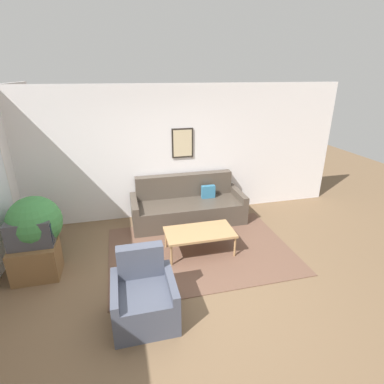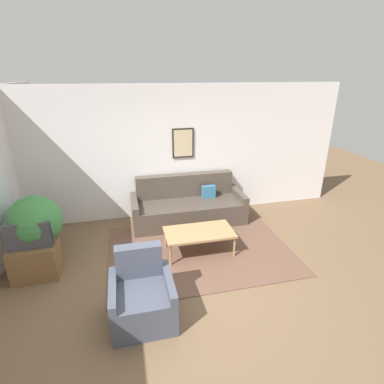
{
  "view_description": "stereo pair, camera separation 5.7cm",
  "coord_description": "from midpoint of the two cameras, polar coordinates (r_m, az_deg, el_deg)",
  "views": [
    {
      "loc": [
        -0.73,
        -3.36,
        2.89
      ],
      "look_at": [
        0.5,
        1.57,
        0.85
      ],
      "focal_mm": 28.0,
      "sensor_mm": 36.0,
      "label": 1
    },
    {
      "loc": [
        -0.67,
        -3.38,
        2.89
      ],
      "look_at": [
        0.5,
        1.57,
        0.85
      ],
      "focal_mm": 28.0,
      "sensor_mm": 36.0,
      "label": 2
    }
  ],
  "objects": [
    {
      "name": "area_rug",
      "position": [
        5.32,
        1.78,
        -10.96
      ],
      "size": [
        3.1,
        2.24,
        0.01
      ],
      "color": "brown",
      "rests_on": "ground_plane"
    },
    {
      "name": "coffee_table",
      "position": [
        5.09,
        1.69,
        -7.81
      ],
      "size": [
        1.15,
        0.63,
        0.41
      ],
      "color": "#A87F51",
      "rests_on": "ground_plane"
    },
    {
      "name": "wall_back",
      "position": [
        6.18,
        -6.44,
        7.29
      ],
      "size": [
        8.0,
        0.09,
        2.7
      ],
      "color": "silver",
      "rests_on": "ground_plane"
    },
    {
      "name": "tv_stand",
      "position": [
        5.17,
        -27.3,
        -11.46
      ],
      "size": [
        0.65,
        0.5,
        0.52
      ],
      "color": "brown",
      "rests_on": "ground_plane"
    },
    {
      "name": "armchair",
      "position": [
        3.97,
        -9.03,
        -19.24
      ],
      "size": [
        0.76,
        0.76,
        0.88
      ],
      "rotation": [
        0.0,
        0.0,
        -0.19
      ],
      "color": "#474C5B",
      "rests_on": "ground_plane"
    },
    {
      "name": "ground_plane",
      "position": [
        4.49,
        -1.32,
        -18.19
      ],
      "size": [
        16.0,
        16.0,
        0.0
      ],
      "primitive_type": "plane",
      "color": "brown"
    },
    {
      "name": "potted_plant_small",
      "position": [
        5.89,
        -25.88,
        -5.0
      ],
      "size": [
        0.44,
        0.44,
        0.72
      ],
      "color": "#935638",
      "rests_on": "ground_plane"
    },
    {
      "name": "potted_plant_tall",
      "position": [
        5.09,
        -27.44,
        -5.14
      ],
      "size": [
        0.78,
        0.78,
        1.2
      ],
      "color": "beige",
      "rests_on": "ground_plane"
    },
    {
      "name": "couch",
      "position": [
        6.18,
        -0.52,
        -2.8
      ],
      "size": [
        2.27,
        0.9,
        0.93
      ],
      "color": "#4C4238",
      "rests_on": "ground_plane"
    },
    {
      "name": "tv",
      "position": [
        4.95,
        -28.2,
        -6.89
      ],
      "size": [
        0.62,
        0.28,
        0.41
      ],
      "color": "#424247",
      "rests_on": "tv_stand"
    },
    {
      "name": "potted_plant_by_window",
      "position": [
        5.76,
        -27.84,
        -4.12
      ],
      "size": [
        0.62,
        0.62,
        0.95
      ],
      "color": "beige",
      "rests_on": "ground_plane"
    }
  ]
}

